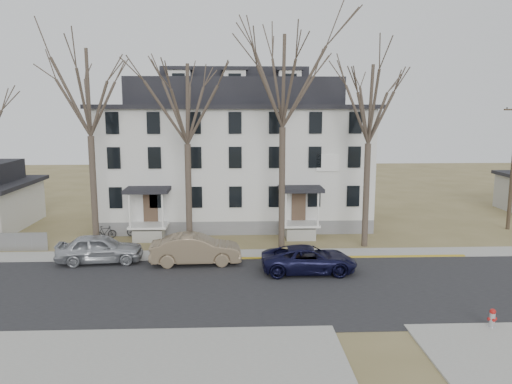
{
  "coord_description": "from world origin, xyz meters",
  "views": [
    {
      "loc": [
        -1.95,
        -21.82,
        8.94
      ],
      "look_at": [
        -0.71,
        9.0,
        3.8
      ],
      "focal_mm": 35.0,
      "sensor_mm": 36.0,
      "label": 1
    }
  ],
  "objects_px": {
    "car_navy": "(309,260)",
    "fire_hydrant": "(492,319)",
    "boarding_house": "(235,154)",
    "car_tan": "(196,250)",
    "tree_mid_right": "(370,98)",
    "bicycle_left": "(138,231)",
    "tree_center": "(283,74)",
    "bicycle_right": "(105,233)",
    "car_silver": "(100,249)",
    "tree_mid_left": "(186,98)",
    "tree_far_left": "(88,86)"
  },
  "relations": [
    {
      "from": "bicycle_right",
      "to": "fire_hydrant",
      "type": "bearing_deg",
      "value": -153.96
    },
    {
      "from": "tree_center",
      "to": "tree_mid_left",
      "type": "bearing_deg",
      "value": 180.0
    },
    {
      "from": "tree_mid_left",
      "to": "car_tan",
      "type": "xyz_separation_m",
      "value": [
        0.68,
        -3.49,
        -8.74
      ]
    },
    {
      "from": "boarding_house",
      "to": "car_tan",
      "type": "distance_m",
      "value": 12.71
    },
    {
      "from": "car_tan",
      "to": "bicycle_right",
      "type": "bearing_deg",
      "value": 46.73
    },
    {
      "from": "fire_hydrant",
      "to": "car_navy",
      "type": "bearing_deg",
      "value": 131.41
    },
    {
      "from": "bicycle_left",
      "to": "tree_mid_right",
      "type": "bearing_deg",
      "value": -84.85
    },
    {
      "from": "car_silver",
      "to": "bicycle_left",
      "type": "bearing_deg",
      "value": -15.2
    },
    {
      "from": "car_navy",
      "to": "bicycle_right",
      "type": "distance_m",
      "value": 15.14
    },
    {
      "from": "boarding_house",
      "to": "tree_center",
      "type": "xyz_separation_m",
      "value": [
        3.0,
        -8.15,
        5.71
      ]
    },
    {
      "from": "tree_mid_right",
      "to": "bicycle_left",
      "type": "xyz_separation_m",
      "value": [
        -15.38,
        2.89,
        -9.14
      ]
    },
    {
      "from": "car_silver",
      "to": "car_tan",
      "type": "xyz_separation_m",
      "value": [
        5.64,
        -0.46,
        0.02
      ]
    },
    {
      "from": "tree_center",
      "to": "car_navy",
      "type": "xyz_separation_m",
      "value": [
        1.04,
        -5.29,
        -10.36
      ]
    },
    {
      "from": "tree_far_left",
      "to": "fire_hydrant",
      "type": "bearing_deg",
      "value": -32.96
    },
    {
      "from": "car_silver",
      "to": "boarding_house",
      "type": "bearing_deg",
      "value": -40.32
    },
    {
      "from": "car_tan",
      "to": "car_navy",
      "type": "relative_size",
      "value": 1.0
    },
    {
      "from": "car_navy",
      "to": "bicycle_right",
      "type": "relative_size",
      "value": 3.39
    },
    {
      "from": "boarding_house",
      "to": "fire_hydrant",
      "type": "distance_m",
      "value": 23.86
    },
    {
      "from": "boarding_house",
      "to": "car_navy",
      "type": "height_order",
      "value": "boarding_house"
    },
    {
      "from": "bicycle_right",
      "to": "car_silver",
      "type": "bearing_deg",
      "value": 164.95
    },
    {
      "from": "car_navy",
      "to": "fire_hydrant",
      "type": "xyz_separation_m",
      "value": [
        6.51,
        -7.38,
        -0.29
      ]
    },
    {
      "from": "tree_mid_right",
      "to": "fire_hydrant",
      "type": "xyz_separation_m",
      "value": [
        2.04,
        -12.67,
        -9.17
      ]
    },
    {
      "from": "car_tan",
      "to": "bicycle_right",
      "type": "distance_m",
      "value": 8.9
    },
    {
      "from": "tree_far_left",
      "to": "tree_center",
      "type": "bearing_deg",
      "value": 0.0
    },
    {
      "from": "tree_far_left",
      "to": "tree_mid_left",
      "type": "xyz_separation_m",
      "value": [
        6.0,
        0.0,
        -0.74
      ]
    },
    {
      "from": "car_tan",
      "to": "fire_hydrant",
      "type": "distance_m",
      "value": 15.81
    },
    {
      "from": "tree_center",
      "to": "tree_mid_right",
      "type": "relative_size",
      "value": 1.15
    },
    {
      "from": "boarding_house",
      "to": "tree_mid_left",
      "type": "height_order",
      "value": "tree_mid_left"
    },
    {
      "from": "tree_far_left",
      "to": "tree_center",
      "type": "height_order",
      "value": "tree_center"
    },
    {
      "from": "boarding_house",
      "to": "car_tan",
      "type": "height_order",
      "value": "boarding_house"
    },
    {
      "from": "car_navy",
      "to": "bicycle_left",
      "type": "xyz_separation_m",
      "value": [
        -10.92,
        8.18,
        -0.27
      ]
    },
    {
      "from": "tree_mid_left",
      "to": "boarding_house",
      "type": "bearing_deg",
      "value": 69.8
    },
    {
      "from": "tree_far_left",
      "to": "car_navy",
      "type": "distance_m",
      "value": 17.04
    },
    {
      "from": "car_tan",
      "to": "tree_center",
      "type": "bearing_deg",
      "value": -59.14
    },
    {
      "from": "car_navy",
      "to": "tree_mid_left",
      "type": "bearing_deg",
      "value": 52.93
    },
    {
      "from": "tree_mid_left",
      "to": "car_silver",
      "type": "height_order",
      "value": "tree_mid_left"
    },
    {
      "from": "car_silver",
      "to": "car_navy",
      "type": "height_order",
      "value": "car_silver"
    },
    {
      "from": "car_tan",
      "to": "fire_hydrant",
      "type": "height_order",
      "value": "car_tan"
    },
    {
      "from": "tree_far_left",
      "to": "bicycle_left",
      "type": "xyz_separation_m",
      "value": [
        2.12,
        2.89,
        -9.88
      ]
    },
    {
      "from": "tree_mid_right",
      "to": "fire_hydrant",
      "type": "bearing_deg",
      "value": -80.84
    },
    {
      "from": "tree_mid_left",
      "to": "bicycle_left",
      "type": "bearing_deg",
      "value": 143.36
    },
    {
      "from": "tree_mid_right",
      "to": "tree_mid_left",
      "type": "bearing_deg",
      "value": 180.0
    },
    {
      "from": "car_silver",
      "to": "tree_far_left",
      "type": "bearing_deg",
      "value": 14.08
    },
    {
      "from": "tree_far_left",
      "to": "bicycle_left",
      "type": "bearing_deg",
      "value": 53.7
    },
    {
      "from": "tree_mid_left",
      "to": "tree_center",
      "type": "distance_m",
      "value": 6.18
    },
    {
      "from": "tree_far_left",
      "to": "bicycle_left",
      "type": "relative_size",
      "value": 7.85
    },
    {
      "from": "boarding_house",
      "to": "car_silver",
      "type": "relative_size",
      "value": 4.21
    },
    {
      "from": "tree_far_left",
      "to": "car_tan",
      "type": "height_order",
      "value": "tree_far_left"
    },
    {
      "from": "tree_mid_right",
      "to": "car_navy",
      "type": "relative_size",
      "value": 2.43
    },
    {
      "from": "tree_center",
      "to": "bicycle_right",
      "type": "relative_size",
      "value": 9.51
    }
  ]
}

